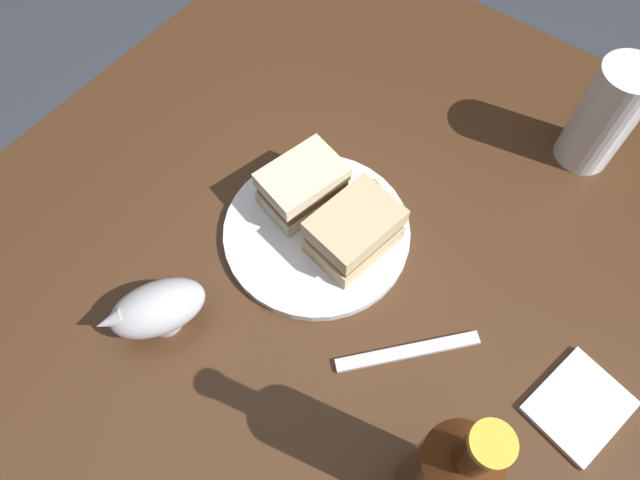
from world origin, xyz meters
TOP-DOWN VIEW (x-y plane):
  - ground_plane at (0.00, 0.00)m, footprint 6.00×6.00m
  - dining_table at (0.00, 0.00)m, footprint 1.16×0.99m
  - plate at (0.04, 0.04)m, footprint 0.25×0.25m
  - sandwich_half_left at (0.05, -0.01)m, footprint 0.12×0.10m
  - sandwich_half_right at (0.06, 0.08)m, footprint 0.12×0.10m
  - potato_wedge_front at (0.07, -0.02)m, footprint 0.06×0.05m
  - potato_wedge_middle at (0.09, -0.02)m, footprint 0.03×0.05m
  - potato_wedge_back at (0.08, 0.07)m, footprint 0.06×0.03m
  - potato_wedge_left_edge at (0.11, 0.02)m, footprint 0.05×0.03m
  - pint_glass at (0.38, -0.19)m, footprint 0.08×0.08m
  - gravy_boat at (-0.18, 0.11)m, footprint 0.13×0.12m
  - cider_bottle at (-0.14, -0.25)m, footprint 0.07×0.07m
  - napkin at (0.03, -0.35)m, footprint 0.13×0.11m
  - fork at (-0.03, -0.15)m, footprint 0.15×0.13m

SIDE VIEW (x-z plane):
  - ground_plane at x=0.00m, z-range 0.00..0.00m
  - dining_table at x=0.00m, z-range 0.00..0.78m
  - fork at x=-0.03m, z-range 0.78..0.79m
  - napkin at x=0.03m, z-range 0.78..0.79m
  - plate at x=0.04m, z-range 0.78..0.79m
  - potato_wedge_middle at x=0.09m, z-range 0.79..0.81m
  - potato_wedge_back at x=0.08m, z-range 0.79..0.81m
  - potato_wedge_front at x=0.07m, z-range 0.79..0.81m
  - potato_wedge_left_edge at x=0.11m, z-range 0.79..0.81m
  - gravy_boat at x=-0.18m, z-range 0.79..0.86m
  - sandwich_half_right at x=0.06m, z-range 0.79..0.86m
  - sandwich_half_left at x=0.05m, z-range 0.79..0.86m
  - pint_glass at x=0.38m, z-range 0.77..0.93m
  - cider_bottle at x=-0.14m, z-range 0.75..1.03m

